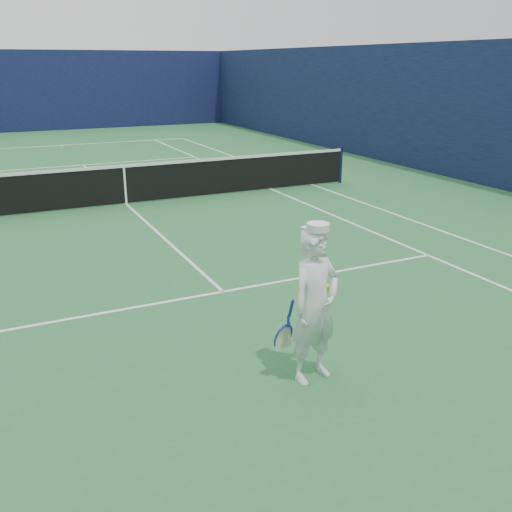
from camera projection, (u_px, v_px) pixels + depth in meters
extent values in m
plane|color=#276834|center=(126.00, 204.00, 14.37)|extent=(80.00, 80.00, 0.00)
cube|color=white|center=(61.00, 145.00, 24.52)|extent=(11.03, 0.06, 0.01)
cube|color=white|center=(314.00, 185.00, 16.60)|extent=(0.06, 23.83, 0.01)
cube|color=white|center=(272.00, 189.00, 16.05)|extent=(0.06, 23.77, 0.01)
cube|color=white|center=(83.00, 165.00, 19.84)|extent=(8.23, 0.06, 0.01)
cube|color=white|center=(223.00, 292.00, 8.90)|extent=(8.23, 0.06, 0.01)
cube|color=white|center=(126.00, 204.00, 14.37)|extent=(0.06, 12.80, 0.01)
cube|color=white|center=(62.00, 146.00, 24.39)|extent=(0.06, 0.30, 0.01)
cube|color=#0F1438|center=(41.00, 91.00, 29.10)|extent=(20.12, 0.12, 4.00)
cube|color=#0F1839|center=(440.00, 109.00, 17.80)|extent=(0.12, 36.12, 4.00)
cylinder|color=#141E4C|center=(341.00, 165.00, 16.80)|extent=(0.09, 0.09, 1.07)
cube|color=black|center=(125.00, 185.00, 14.21)|extent=(12.79, 0.02, 0.92)
cube|color=white|center=(124.00, 166.00, 14.06)|extent=(12.79, 0.04, 0.07)
cube|color=white|center=(125.00, 186.00, 14.22)|extent=(0.05, 0.03, 0.94)
imported|color=white|center=(315.00, 306.00, 6.21)|extent=(0.72, 0.56, 1.76)
cylinder|color=white|center=(318.00, 227.00, 5.92)|extent=(0.24, 0.24, 0.08)
cube|color=white|center=(309.00, 227.00, 6.03)|extent=(0.20, 0.14, 0.02)
cylinder|color=navy|center=(291.00, 308.00, 6.10)|extent=(0.05, 0.10, 0.22)
cube|color=navy|center=(288.00, 321.00, 6.21)|extent=(0.03, 0.02, 0.14)
torus|color=navy|center=(283.00, 337.00, 6.31)|extent=(0.31, 0.16, 0.29)
cube|color=beige|center=(283.00, 337.00, 6.31)|extent=(0.22, 0.05, 0.30)
sphere|color=yellow|center=(326.00, 291.00, 6.41)|extent=(0.07, 0.07, 0.07)
sphere|color=yellow|center=(327.00, 287.00, 6.44)|extent=(0.07, 0.07, 0.07)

